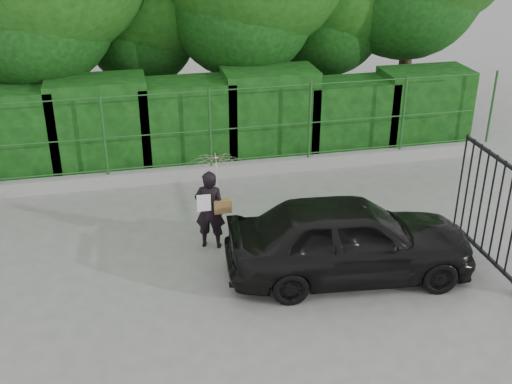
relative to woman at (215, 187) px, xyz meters
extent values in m
plane|color=gray|center=(-0.03, -1.49, -1.19)|extent=(80.00, 80.00, 0.00)
cube|color=#9E9E99|center=(-0.03, 3.01, -1.04)|extent=(14.00, 0.25, 0.30)
cylinder|color=#20521F|center=(-1.93, 3.01, 0.01)|extent=(0.06, 0.06, 1.80)
cylinder|color=#20521F|center=(0.37, 3.01, 0.01)|extent=(0.06, 0.06, 1.80)
cylinder|color=#20521F|center=(2.67, 3.01, 0.01)|extent=(0.06, 0.06, 1.80)
cylinder|color=#20521F|center=(4.97, 3.01, 0.01)|extent=(0.06, 0.06, 1.80)
cylinder|color=#20521F|center=(7.27, 3.01, 0.01)|extent=(0.06, 0.06, 1.80)
cylinder|color=#20521F|center=(-0.03, 3.01, -0.79)|extent=(13.60, 0.03, 0.03)
cylinder|color=#20521F|center=(-0.03, 3.01, -0.04)|extent=(13.60, 0.03, 0.03)
cylinder|color=#20521F|center=(-0.03, 3.01, 0.86)|extent=(13.60, 0.03, 0.03)
cube|color=black|center=(-4.03, 4.01, -0.15)|extent=(2.20, 1.20, 2.08)
cube|color=black|center=(-2.03, 4.01, -0.09)|extent=(2.20, 1.20, 2.20)
cube|color=black|center=(-0.03, 4.01, -0.18)|extent=(2.20, 1.20, 2.02)
cube|color=black|center=(1.97, 4.01, -0.10)|extent=(2.20, 1.20, 2.17)
cube|color=black|center=(3.97, 4.01, -0.30)|extent=(2.20, 1.20, 1.78)
cube|color=black|center=(5.97, 4.01, -0.22)|extent=(2.20, 1.20, 1.94)
cylinder|color=black|center=(-3.03, 5.71, 1.06)|extent=(0.36, 0.36, 4.50)
cylinder|color=black|center=(-0.53, 7.01, 0.44)|extent=(0.36, 0.36, 3.25)
cylinder|color=black|center=(1.97, 6.01, 0.94)|extent=(0.36, 0.36, 4.25)
cylinder|color=black|center=(4.47, 6.71, 0.56)|extent=(0.36, 0.36, 3.50)
cylinder|color=black|center=(6.47, 6.31, 1.19)|extent=(0.36, 0.36, 4.75)
cube|color=black|center=(4.57, -1.54, -1.04)|extent=(0.05, 2.00, 0.06)
cube|color=black|center=(4.57, -1.54, 0.76)|extent=(0.05, 2.00, 0.06)
cylinder|color=black|center=(4.57, -1.99, -0.14)|extent=(0.04, 0.04, 1.90)
cylinder|color=black|center=(4.57, -1.74, -0.14)|extent=(0.04, 0.04, 1.90)
cylinder|color=black|center=(4.57, -1.49, -0.14)|extent=(0.04, 0.04, 1.90)
cylinder|color=black|center=(4.57, -1.24, -0.14)|extent=(0.04, 0.04, 1.90)
cylinder|color=black|center=(4.57, -0.99, -0.14)|extent=(0.04, 0.04, 1.90)
cylinder|color=black|center=(4.57, -0.74, -0.14)|extent=(0.04, 0.04, 1.90)
cylinder|color=black|center=(4.57, -0.49, -0.14)|extent=(0.04, 0.04, 1.90)
imported|color=black|center=(-0.11, -0.04, -0.43)|extent=(0.64, 0.52, 1.52)
imported|color=#F9B9C3|center=(0.04, 0.01, 0.16)|extent=(0.97, 0.99, 0.89)
cube|color=brown|center=(0.11, -0.12, -0.34)|extent=(0.32, 0.15, 0.24)
cube|color=white|center=(-0.23, -0.16, -0.22)|extent=(0.25, 0.02, 0.32)
imported|color=black|center=(2.04, -1.48, -0.48)|extent=(4.30, 2.05, 1.42)
camera|label=1|loc=(-1.51, -10.30, 4.91)|focal=45.00mm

